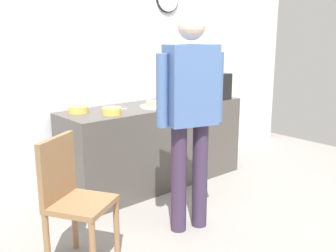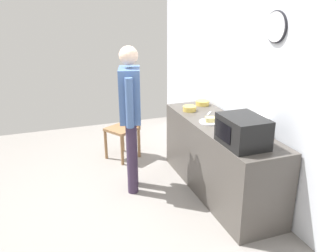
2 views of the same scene
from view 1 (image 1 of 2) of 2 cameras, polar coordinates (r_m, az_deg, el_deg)
ground_plane at (r=3.61m, az=9.87°, el=-13.83°), size 6.00×6.00×0.00m
back_wall at (r=4.41m, az=-5.75°, el=8.92°), size 5.40×0.13×2.60m
kitchen_counter at (r=4.31m, az=-1.85°, el=-2.75°), size 2.08×0.62×0.89m
microwave at (r=4.53m, az=5.40°, el=5.70°), size 0.50×0.39×0.30m
sandwich_plate at (r=4.07m, az=-2.23°, el=3.02°), size 0.26×0.26×0.07m
salad_bowl at (r=3.88m, az=-12.89°, el=2.37°), size 0.19×0.19×0.06m
cereal_bowl at (r=3.73m, az=-8.17°, el=2.17°), size 0.18×0.18×0.07m
toaster at (r=4.61m, az=0.46°, el=5.26°), size 0.22×0.18×0.20m
fork_utensil at (r=4.52m, az=-2.64°, el=3.86°), size 0.13×0.14×0.01m
spoon_utensil at (r=4.00m, az=-7.19°, el=2.53°), size 0.14×0.13×0.01m
person_standing at (r=3.16m, az=3.27°, el=2.82°), size 0.57×0.34×1.80m
wooden_chair at (r=2.88m, az=-13.84°, el=-9.79°), size 0.55×0.55×0.94m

